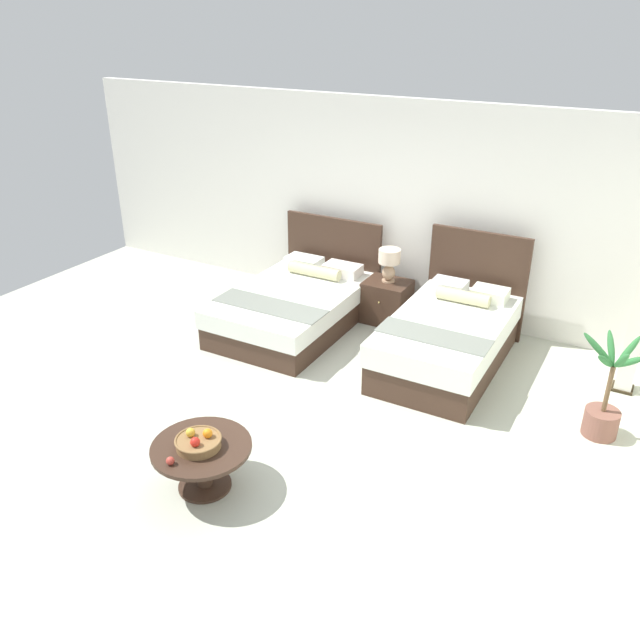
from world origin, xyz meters
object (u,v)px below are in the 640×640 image
table_lamp (389,261)px  potted_palm (604,408)px  floor_lamp_corner (637,327)px  fruit_bowl (198,442)px  nightstand (387,301)px  loose_apple (170,461)px  bed_near_window (296,304)px  bed_near_corner (449,337)px  coffee_table (202,456)px

table_lamp → potted_palm: 3.14m
table_lamp → floor_lamp_corner: size_ratio=0.29×
potted_palm → fruit_bowl: bearing=-138.7°
nightstand → table_lamp: bearing=90.0°
nightstand → loose_apple: size_ratio=8.34×
nightstand → potted_palm: potted_palm is taller
bed_near_window → table_lamp: 1.30m
table_lamp → loose_apple: 4.09m
table_lamp → fruit_bowl: 3.80m
bed_near_corner → fruit_bowl: bed_near_corner is taller
bed_near_corner → floor_lamp_corner: floor_lamp_corner is taller
nightstand → coffee_table: bearing=-90.2°
fruit_bowl → loose_apple: bearing=-100.4°
bed_near_window → nightstand: size_ratio=3.87×
bed_near_corner → fruit_bowl: bearing=-109.5°
table_lamp → loose_apple: size_ratio=6.33×
loose_apple → potted_palm: bearing=43.9°
loose_apple → bed_near_corner: bearing=71.3°
bed_near_corner → floor_lamp_corner: 1.93m
coffee_table → loose_apple: bearing=-100.0°
bed_near_corner → bed_near_window: bearing=179.8°
table_lamp → coffee_table: bearing=-90.2°
nightstand → potted_palm: 3.09m
nightstand → table_lamp: size_ratio=1.32×
nightstand → bed_near_window: bearing=-144.2°
loose_apple → potted_palm: size_ratio=0.06×
potted_palm → table_lamp: bearing=155.0°
bed_near_window → floor_lamp_corner: (3.86, 0.39, 0.46)m
bed_near_corner → potted_palm: (1.73, -0.60, -0.05)m
bed_near_window → bed_near_corner: bed_near_corner is taller
bed_near_corner → coffee_table: size_ratio=2.47×
table_lamp → floor_lamp_corner: bearing=-6.2°
potted_palm → floor_lamp_corner: bearing=83.9°
coffee_table → fruit_bowl: (-0.00, -0.03, 0.16)m
loose_apple → bed_near_window: bearing=104.7°
loose_apple → floor_lamp_corner: (2.98, 3.75, 0.28)m
nightstand → loose_apple: bearing=-91.0°
bed_near_corner → nightstand: bed_near_corner is taller
loose_apple → floor_lamp_corner: 4.80m
nightstand → loose_apple: 4.06m
loose_apple → floor_lamp_corner: bearing=51.5°
bed_near_window → potted_palm: bearing=-9.1°
fruit_bowl → loose_apple: fruit_bowl is taller
coffee_table → loose_apple: loose_apple is taller
bed_near_window → nightstand: 1.17m
bed_near_window → loose_apple: (0.88, -3.36, 0.17)m
bed_near_window → coffee_table: (0.94, -3.05, 0.03)m
potted_palm → bed_near_corner: bearing=161.0°
nightstand → potted_palm: bearing=-24.7°
table_lamp → coffee_table: size_ratio=0.51×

